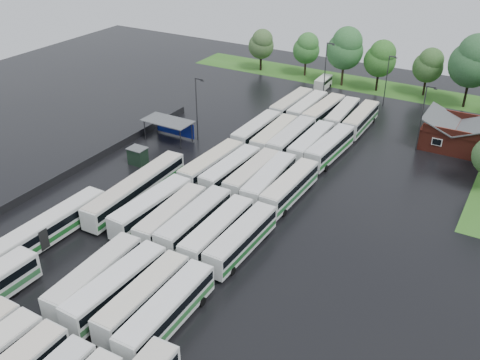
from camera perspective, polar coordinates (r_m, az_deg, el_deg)
The scene contains 46 objects.
ground at distance 65.41m, azimuth -6.84°, elevation -5.92°, with size 160.00×160.00×0.00m, color black.
brick_building at distance 92.43m, azimuth 21.96°, elevation 4.36°, with size 10.07×8.60×5.39m.
wash_shed at distance 88.58m, azimuth -7.55°, elevation 6.05°, with size 8.20×4.20×3.58m.
utility_hut at distance 82.12m, azimuth -10.85°, elevation 2.56°, with size 2.70×2.20×2.62m.
grass_strip_north at distance 117.47m, azimuth 13.24°, elevation 9.83°, with size 80.00×10.00×0.01m, color #31681D.
west_fence at distance 83.34m, azimuth -15.98°, elevation 1.77°, with size 0.10×50.00×1.20m, color #2D2D30.
bus_r1c1 at distance 57.77m, azimuth -15.19°, elevation -9.94°, with size 3.15×12.51×3.45m.
bus_r1c2 at distance 55.94m, azimuth -13.03°, elevation -11.04°, with size 3.08×12.76×3.53m.
bus_r1c3 at distance 54.33m, azimuth -10.25°, elevation -12.21°, with size 2.74×12.23×3.40m.
bus_r1c4 at distance 52.39m, azimuth -7.80°, elevation -13.71°, with size 2.96×12.79×3.54m.
bus_r2c0 at distance 67.58m, azimuth -9.42°, elevation -2.88°, with size 3.30×12.93×3.57m.
bus_r2c1 at distance 65.60m, azimuth -7.33°, elevation -3.87°, with size 3.04×12.28×3.39m.
bus_r2c2 at distance 64.33m, azimuth -4.87°, elevation -4.36°, with size 2.83×12.77×3.55m.
bus_r2c3 at distance 62.38m, azimuth -2.41°, elevation -5.49°, with size 2.82×12.63×3.51m.
bus_r2c4 at distance 61.18m, azimuth 0.15°, elevation -6.29°, with size 2.76×12.34×3.43m.
bus_r3c0 at distance 76.73m, azimuth -3.03°, elevation 1.61°, with size 3.26×12.77×3.52m.
bus_r3c1 at distance 75.35m, azimuth -1.02°, elevation 1.04°, with size 3.01×12.27×3.39m.
bus_r3c2 at distance 74.18m, azimuth 1.33°, elevation 0.55°, with size 2.66×12.19×3.39m.
bus_r3c3 at distance 72.63m, azimuth 3.12°, elevation -0.08°, with size 3.32×12.83×3.54m.
bus_r3c4 at distance 71.36m, azimuth 5.34°, elevation -0.78°, with size 2.87×12.52×3.47m.
bus_r4c0 at distance 87.66m, azimuth 1.78°, elevation 5.27°, with size 2.69×12.36×3.44m.
bus_r4c1 at distance 85.84m, azimuth 3.68°, elevation 4.69°, with size 3.00×12.53×3.47m.
bus_r4c2 at distance 85.08m, azimuth 5.51°, elevation 4.41°, with size 2.81×12.78×3.55m.
bus_r4c3 at distance 83.84m, azimuth 7.59°, elevation 3.86°, with size 2.70×12.49×3.47m.
bus_r4c4 at distance 83.02m, azimuth 9.57°, elevation 3.46°, with size 3.27×12.75×3.52m.
bus_r5c0 at distance 98.67m, azimuth 5.51°, elevation 7.95°, with size 2.97×12.52×3.47m.
bus_r5c1 at distance 97.63m, azimuth 7.20°, elevation 7.60°, with size 2.72×12.23×3.40m.
bus_r5c2 at distance 96.31m, azimuth 8.91°, elevation 7.19°, with size 3.21×12.59×3.48m.
bus_r5c3 at distance 95.42m, azimuth 10.84°, elevation 6.77°, with size 3.11×12.21×3.37m.
bus_r5c4 at distance 94.46m, azimuth 12.75°, elevation 6.34°, with size 2.71×12.20×3.39m.
artic_bus_west_b at distance 72.05m, azimuth -11.00°, elevation -0.92°, with size 3.08×18.54×3.43m.
artic_bus_west_c at distance 66.36m, azimuth -20.32°, elevation -5.26°, with size 2.87×18.18×3.37m.
minibus at distance 113.12m, azimuth 8.86°, elevation 10.23°, with size 2.26×5.57×2.40m.
tree_north_0 at distance 122.44m, azimuth 2.31°, elevation 14.31°, with size 5.71×5.70×9.44m.
tree_north_1 at distance 119.59m, azimuth 7.14°, elevation 13.81°, with size 5.79×5.79×9.59m.
tree_north_2 at distance 113.84m, azimuth 11.20°, elevation 13.65°, with size 7.49×7.49×12.40m.
tree_north_3 at distance 112.53m, azimuth 14.79°, elevation 12.45°, with size 6.39×6.39×10.58m.
tree_north_4 at distance 112.72m, azimuth 19.51°, elevation 11.49°, with size 5.88×5.88×9.74m.
tree_north_5 at distance 108.37m, azimuth 23.69°, elevation 11.59°, with size 8.48×8.48×14.04m.
lamp_post_ne at distance 87.47m, azimuth 18.95°, elevation 6.69°, with size 1.66×0.32×10.75m.
lamp_post_nw at distance 86.68m, azimuth -4.58°, elevation 8.00°, with size 1.65×0.32×10.71m.
lamp_post_back_w at distance 107.20m, azimuth 9.18°, elevation 11.92°, with size 1.66×0.32×10.81m.
lamp_post_back_e at distance 104.87m, azimuth 15.45°, elevation 10.51°, with size 1.50×0.29×9.75m.
puddle_0 at distance 54.99m, azimuth -19.28°, elevation -15.72°, with size 3.55×3.55×0.01m, color black.
puddle_2 at distance 72.64m, azimuth -11.29°, elevation -2.43°, with size 4.92×4.92×0.01m, color black.
puddle_3 at distance 59.15m, azimuth -3.10°, elevation -10.07°, with size 3.50×3.50×0.01m, color black.
Camera 1 is at (33.38, -42.06, 37.35)m, focal length 40.00 mm.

